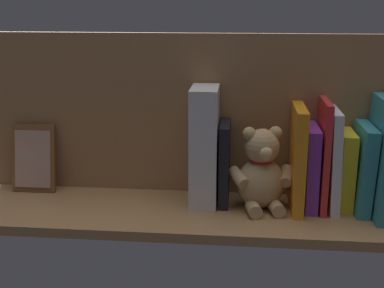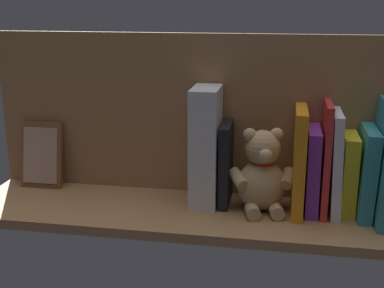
# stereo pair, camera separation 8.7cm
# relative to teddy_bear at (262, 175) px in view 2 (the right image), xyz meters

# --- Properties ---
(ground_plane) EXTENTS (1.03, 0.28, 0.02)m
(ground_plane) POSITION_rel_teddy_bear_xyz_m (0.16, 0.02, -0.09)
(ground_plane) COLOR #A87A4C
(shelf_back_panel) EXTENTS (1.03, 0.02, 0.39)m
(shelf_back_panel) POSITION_rel_teddy_bear_xyz_m (0.16, -0.10, 0.11)
(shelf_back_panel) COLOR #9A6F45
(shelf_back_panel) RESTS_ON ground_plane
(book_1) EXTENTS (0.03, 0.17, 0.26)m
(book_1) POSITION_rel_teddy_bear_xyz_m (-0.26, 0.00, 0.05)
(book_1) COLOR teal
(book_1) RESTS_ON ground_plane
(book_2) EXTENTS (0.04, 0.14, 0.20)m
(book_2) POSITION_rel_teddy_bear_xyz_m (-0.22, -0.01, 0.01)
(book_2) COLOR teal
(book_2) RESTS_ON ground_plane
(book_3) EXTENTS (0.03, 0.11, 0.18)m
(book_3) POSITION_rel_teddy_bear_xyz_m (-0.19, -0.03, 0.00)
(book_3) COLOR yellow
(book_3) RESTS_ON ground_plane
(book_4) EXTENTS (0.03, 0.13, 0.23)m
(book_4) POSITION_rel_teddy_bear_xyz_m (-0.16, -0.02, 0.03)
(book_4) COLOR silver
(book_4) RESTS_ON ground_plane
(book_5) EXTENTS (0.01, 0.13, 0.25)m
(book_5) POSITION_rel_teddy_bear_xyz_m (-0.14, -0.02, 0.04)
(book_5) COLOR red
(book_5) RESTS_ON ground_plane
(book_6) EXTENTS (0.03, 0.13, 0.19)m
(book_6) POSITION_rel_teddy_bear_xyz_m (-0.11, -0.02, 0.01)
(book_6) COLOR purple
(book_6) RESTS_ON ground_plane
(book_7) EXTENTS (0.03, 0.15, 0.24)m
(book_7) POSITION_rel_teddy_bear_xyz_m (-0.08, -0.01, 0.03)
(book_7) COLOR orange
(book_7) RESTS_ON ground_plane
(teddy_bear) EXTENTS (0.15, 0.14, 0.19)m
(teddy_bear) POSITION_rel_teddy_bear_xyz_m (0.00, 0.00, 0.00)
(teddy_bear) COLOR tan
(teddy_bear) RESTS_ON ground_plane
(book_8) EXTENTS (0.02, 0.11, 0.19)m
(book_8) POSITION_rel_teddy_bear_xyz_m (0.08, -0.03, 0.01)
(book_8) COLOR black
(book_8) RESTS_ON ground_plane
(dictionary_thick_white) EXTENTS (0.06, 0.12, 0.27)m
(dictionary_thick_white) POSITION_rel_teddy_bear_xyz_m (0.13, -0.02, 0.05)
(dictionary_thick_white) COLOR silver
(dictionary_thick_white) RESTS_ON ground_plane
(picture_frame_leaning) EXTENTS (0.11, 0.04, 0.17)m
(picture_frame_leaning) POSITION_rel_teddy_bear_xyz_m (0.56, -0.06, -0.00)
(picture_frame_leaning) COLOR brown
(picture_frame_leaning) RESTS_ON ground_plane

